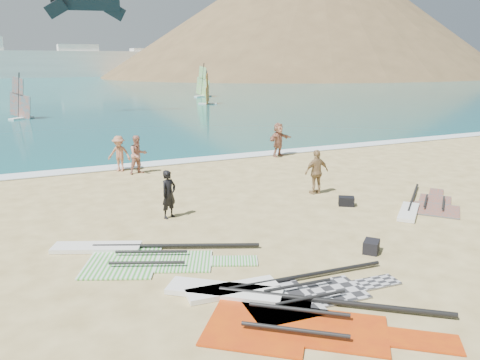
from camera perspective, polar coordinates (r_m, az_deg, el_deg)
name	(u,v)px	position (r m, az deg, el deg)	size (l,w,h in m)	color
ground	(323,240)	(14.09, 10.13, -7.26)	(300.00, 300.00, 0.00)	#D8C27E
sea	(50,80)	(142.97, -22.14, 11.28)	(300.00, 240.00, 0.06)	#0D4D5B
surf_line	(189,161)	(24.75, -6.26, 2.29)	(300.00, 1.20, 0.04)	white
headland_main	(312,76)	(168.51, 8.80, 12.46)	(143.00, 143.00, 45.00)	brown
headland_minor	(373,74)	(197.53, 15.87, 12.35)	(70.00, 70.00, 28.00)	brown
rig_grey	(280,291)	(10.96, 4.87, -13.38)	(5.04, 2.15, 0.20)	#29282B
rig_green	(135,254)	(13.11, -12.72, -8.85)	(5.45, 3.67, 0.20)	green
rig_orange	(423,206)	(18.09, 21.40, -3.01)	(4.46, 3.77, 0.19)	#FF3E05
rig_red	(276,310)	(10.24, 4.38, -15.47)	(5.20, 5.07, 0.20)	#BC2F0E
gear_bag_near	(371,246)	(13.50, 15.71, -7.81)	(0.53, 0.39, 0.34)	black
gear_bag_far	(346,201)	(17.48, 12.83, -2.54)	(0.55, 0.39, 0.33)	black
person_wetsuit	(169,194)	(15.76, -8.68, -1.73)	(0.60, 0.39, 1.63)	black
beachgoer_left	(138,155)	(22.22, -12.33, 3.03)	(0.87, 0.68, 1.80)	tan
beachgoer_mid	(119,154)	(22.92, -14.52, 3.13)	(1.10, 0.63, 1.71)	#AA6C4D
beachgoer_back	(317,172)	(18.64, 9.32, 0.97)	(1.04, 0.43, 1.77)	#99774E
beachgoer_right	(278,140)	(25.83, 4.70, 4.94)	(1.73, 0.55, 1.86)	#B1735A
windsurfer_left	(20,105)	(46.79, -25.24, 8.23)	(2.16, 2.16, 4.16)	white
windsurfer_centre	(207,94)	(57.12, -3.99, 10.39)	(2.25, 2.42, 4.04)	white
windsurfer_right	(203,87)	(69.14, -4.56, 11.21)	(2.77, 3.13, 4.85)	white
kitesurf_kite	(86,4)	(48.97, -18.29, 19.68)	(7.29, 2.19, 2.42)	black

